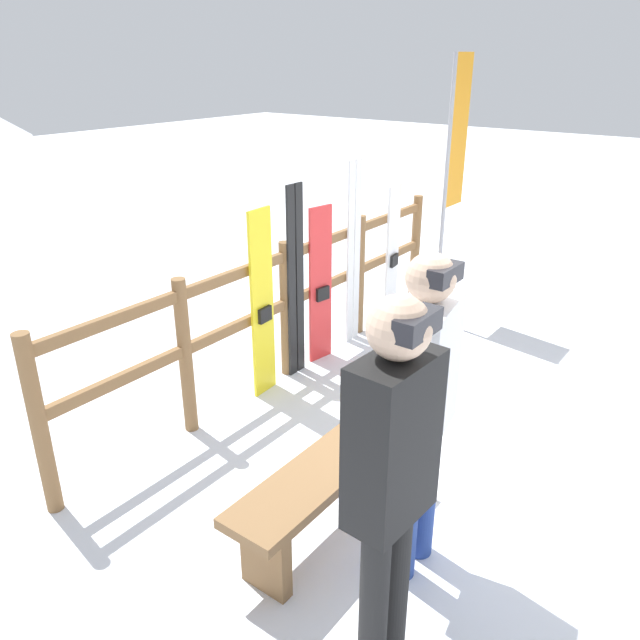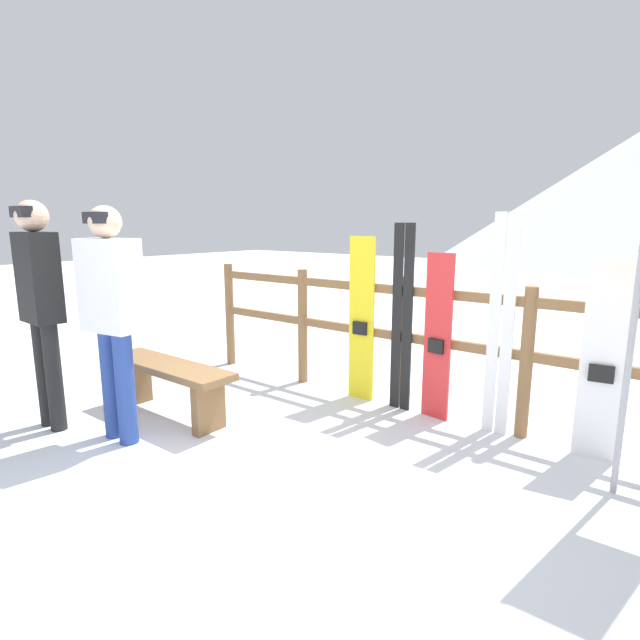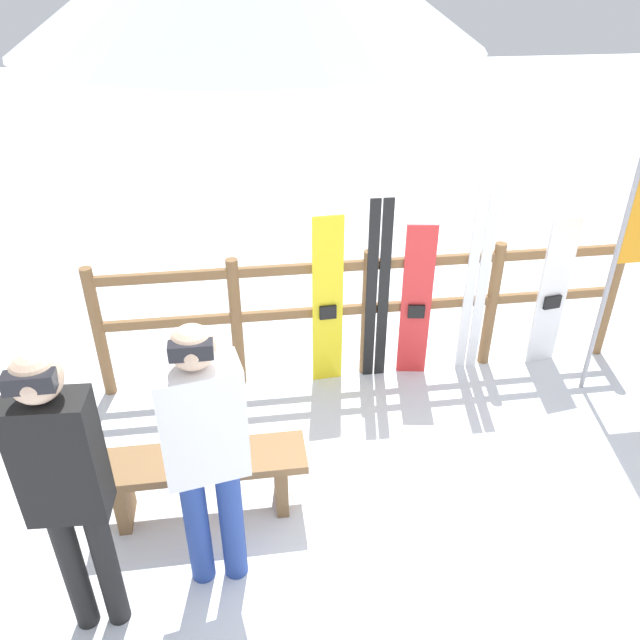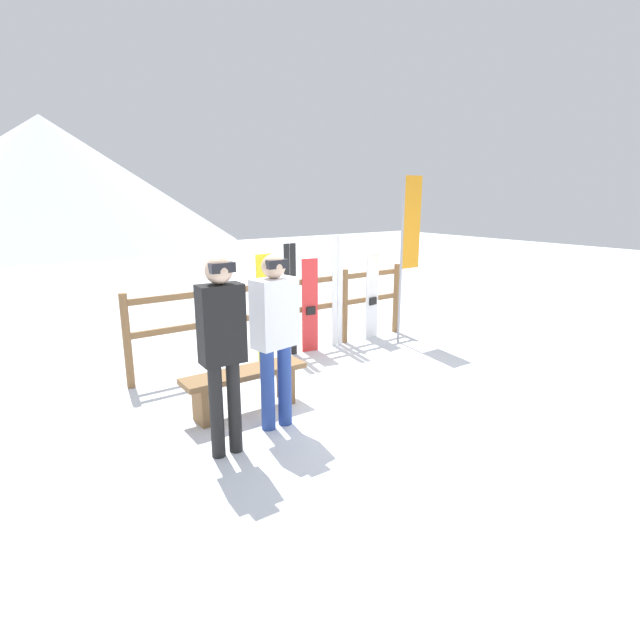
# 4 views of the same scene
# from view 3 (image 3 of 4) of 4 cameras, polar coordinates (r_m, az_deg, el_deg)

# --- Properties ---
(ground_plane) EXTENTS (40.00, 40.00, 0.00)m
(ground_plane) POSITION_cam_3_polar(r_m,az_deg,el_deg) (4.31, 9.72, -20.00)
(ground_plane) COLOR white
(fence) EXTENTS (4.59, 0.10, 1.19)m
(fence) POSITION_cam_3_polar(r_m,az_deg,el_deg) (5.34, 4.37, 1.46)
(fence) COLOR brown
(fence) RESTS_ON ground
(bench) EXTENTS (1.38, 0.36, 0.48)m
(bench) POSITION_cam_3_polar(r_m,az_deg,el_deg) (4.29, -10.81, -13.49)
(bench) COLOR brown
(bench) RESTS_ON ground
(person_white) EXTENTS (0.48, 0.32, 1.78)m
(person_white) POSITION_cam_3_polar(r_m,az_deg,el_deg) (3.44, -10.51, -11.19)
(person_white) COLOR navy
(person_white) RESTS_ON ground
(person_black) EXTENTS (0.40, 0.24, 1.83)m
(person_black) POSITION_cam_3_polar(r_m,az_deg,el_deg) (3.36, -22.30, -13.40)
(person_black) COLOR black
(person_black) RESTS_ON ground
(snowboard_yellow) EXTENTS (0.26, 0.07, 1.54)m
(snowboard_yellow) POSITION_cam_3_polar(r_m,az_deg,el_deg) (5.20, 0.70, 1.54)
(snowboard_yellow) COLOR yellow
(snowboard_yellow) RESTS_ON ground
(ski_pair_black) EXTENTS (0.19, 0.02, 1.66)m
(ski_pair_black) POSITION_cam_3_polar(r_m,az_deg,el_deg) (5.25, 5.28, 2.48)
(ski_pair_black) COLOR black
(ski_pair_black) RESTS_ON ground
(snowboard_red) EXTENTS (0.26, 0.09, 1.42)m
(snowboard_red) POSITION_cam_3_polar(r_m,az_deg,el_deg) (5.39, 8.78, 1.53)
(snowboard_red) COLOR red
(snowboard_red) RESTS_ON ground
(ski_pair_white) EXTENTS (0.20, 0.02, 1.74)m
(ski_pair_white) POSITION_cam_3_polar(r_m,az_deg,el_deg) (5.48, 14.13, 3.39)
(ski_pair_white) COLOR white
(ski_pair_white) RESTS_ON ground
(snowboard_white) EXTENTS (0.29, 0.09, 1.41)m
(snowboard_white) POSITION_cam_3_polar(r_m,az_deg,el_deg) (5.84, 20.48, 2.22)
(snowboard_white) COLOR white
(snowboard_white) RESTS_ON ground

